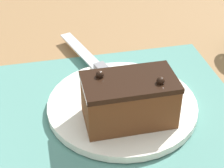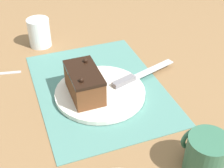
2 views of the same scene
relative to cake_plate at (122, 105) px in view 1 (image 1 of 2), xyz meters
The scene contains 5 objects.
ground_plane 0.04m from the cake_plate, 13.08° to the right, with size 3.00×3.00×0.00m, color olive.
placemat_woven 0.04m from the cake_plate, 13.08° to the right, with size 0.46×0.34×0.00m, color slate.
cake_plate is the anchor object (origin of this frame).
chocolate_cake 0.06m from the cake_plate, 89.33° to the left, with size 0.14×0.08×0.08m.
serving_knife 0.11m from the cake_plate, 79.60° to the right, with size 0.09×0.22×0.01m.
Camera 1 is at (0.09, 0.47, 0.39)m, focal length 60.00 mm.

